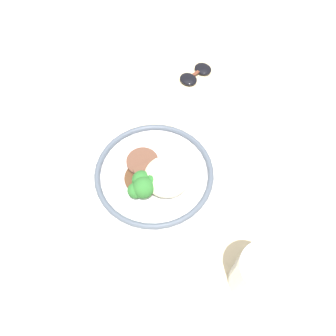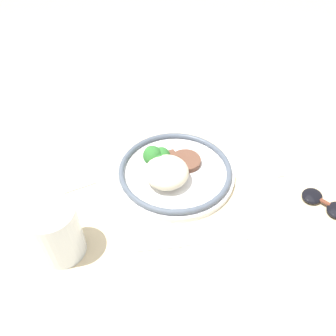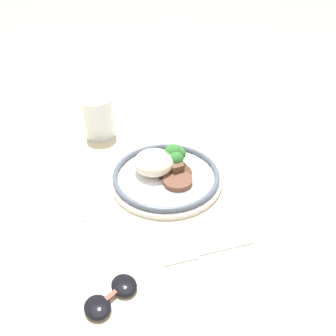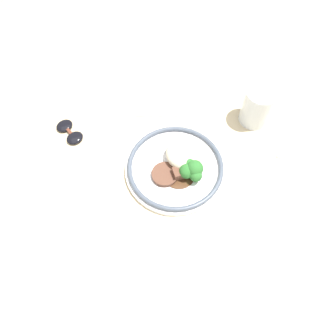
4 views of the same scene
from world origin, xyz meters
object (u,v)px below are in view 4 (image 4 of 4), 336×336
Objects in this scene: knife at (175,115)px; spoon at (278,156)px; sunglasses at (70,132)px; fork at (89,184)px; plate at (178,165)px; juice_glass at (257,108)px.

spoon is at bearing -27.05° from knife.
knife is 2.02× the size of sunglasses.
knife is at bearing -28.19° from sunglasses.
sunglasses reaches higher than spoon.
knife is (0.26, 0.17, 0.00)m from fork.
fork is 0.17m from sunglasses.
plate reaches higher than sunglasses.
spoon is at bearing -3.51° from plate.
sunglasses is (-0.53, 0.19, 0.01)m from spoon.
juice_glass reaches higher than fork.
fork is 1.21× the size of spoon.
spoon reaches higher than knife.
fork is at bearing 179.26° from plate.
juice_glass is 0.49m from fork.
sunglasses is at bearing 13.95° from fork.
juice_glass is at bearing -3.56° from knife.
plate is 0.18m from knife.
knife is at bearing 133.23° from spoon.
knife is (0.03, 0.17, -0.02)m from plate.
juice_glass reaches higher than knife.
plate reaches higher than knife.
juice_glass is 0.72× the size of spoon.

